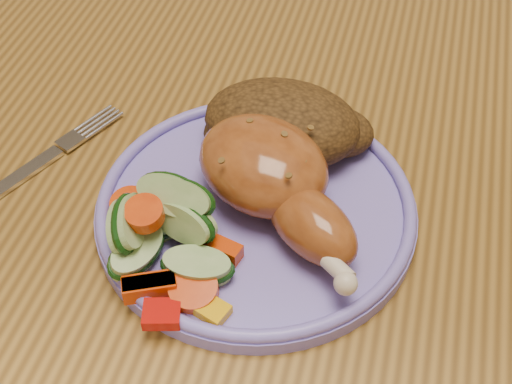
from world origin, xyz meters
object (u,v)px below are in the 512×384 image
chair_far (394,17)px  plate (256,211)px  fork (29,170)px  dining_table (337,226)px

chair_far → plate: 0.75m
chair_far → fork: bearing=-109.5°
chair_far → fork: 0.79m
dining_table → chair_far: size_ratio=1.54×
dining_table → plate: size_ratio=5.69×
chair_far → fork: (-0.25, -0.70, 0.26)m
dining_table → plate: (-0.06, -0.08, 0.09)m
dining_table → fork: (-0.25, -0.08, 0.09)m
dining_table → fork: size_ratio=9.29×
chair_far → dining_table: bearing=-90.0°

